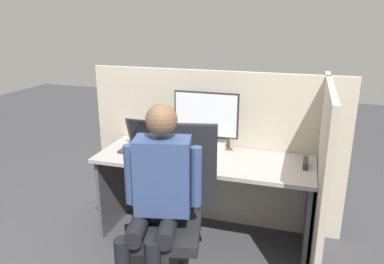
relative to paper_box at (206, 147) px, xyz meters
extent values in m
plane|color=#3D3D42|center=(0.02, -0.44, -0.76)|extent=(12.00, 12.00, 0.00)
cube|color=#B7AD99|center=(0.02, 0.20, -0.09)|extent=(2.19, 0.04, 1.36)
cube|color=#F4EA66|center=(-0.22, 0.17, 0.16)|extent=(0.06, 0.01, 0.06)
cube|color=#B7AD99|center=(0.89, -0.19, -0.09)|extent=(0.04, 1.23, 1.36)
cube|color=#9E9993|center=(0.02, -0.13, -0.05)|extent=(1.69, 0.61, 0.03)
cube|color=#4C4C51|center=(-0.79, -0.13, -0.42)|extent=(0.03, 0.52, 0.69)
cube|color=#4C4C51|center=(0.83, -0.13, -0.42)|extent=(0.03, 0.52, 0.69)
cube|color=white|center=(0.00, 0.00, 0.00)|extent=(0.30, 0.22, 0.08)
cylinder|color=#232328|center=(0.00, 0.00, 0.05)|extent=(0.18, 0.18, 0.01)
cylinder|color=#232328|center=(0.00, 0.00, 0.08)|extent=(0.04, 0.04, 0.05)
cube|color=#232328|center=(0.00, 0.00, 0.27)|extent=(0.52, 0.02, 0.36)
cube|color=silver|center=(0.00, -0.01, 0.27)|extent=(0.50, 0.00, 0.34)
cube|color=#2D2D33|center=(-0.48, -0.13, -0.03)|extent=(0.38, 0.24, 0.02)
cube|color=#5B5B60|center=(-0.48, -0.11, -0.02)|extent=(0.32, 0.13, 0.00)
cube|color=#2D2D33|center=(-0.48, -0.05, 0.09)|extent=(0.38, 0.08, 0.23)
cube|color=black|center=(-0.48, -0.05, 0.09)|extent=(0.33, 0.07, 0.20)
ellipsoid|color=gray|center=(-0.20, -0.28, -0.02)|extent=(0.06, 0.05, 0.03)
cube|color=#2D2D33|center=(0.78, -0.08, -0.02)|extent=(0.04, 0.17, 0.05)
cone|color=orange|center=(-0.11, -0.33, -0.02)|extent=(0.05, 0.09, 0.05)
cylinder|color=green|center=(-0.11, -0.27, -0.02)|extent=(0.03, 0.02, 0.03)
cylinder|color=gray|center=(-0.06, -0.80, -0.53)|extent=(0.05, 0.05, 0.39)
cube|color=black|center=(-0.06, -0.80, -0.30)|extent=(0.55, 0.55, 0.07)
cube|color=black|center=(0.00, -0.55, 0.04)|extent=(0.44, 0.14, 0.61)
cylinder|color=black|center=(-0.17, -0.94, -0.21)|extent=(0.18, 0.34, 0.11)
cylinder|color=black|center=(0.00, -0.90, -0.21)|extent=(0.18, 0.34, 0.11)
cube|color=#334775|center=(-0.06, -0.80, 0.08)|extent=(0.38, 0.27, 0.48)
sphere|color=brown|center=(-0.06, -0.80, 0.44)|extent=(0.19, 0.19, 0.19)
cylinder|color=#334775|center=(-0.26, -0.84, 0.08)|extent=(0.07, 0.07, 0.38)
cylinder|color=#334775|center=(0.14, -0.75, 0.08)|extent=(0.07, 0.07, 0.38)
camera|label=1|loc=(0.73, -2.76, 1.03)|focal=35.00mm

